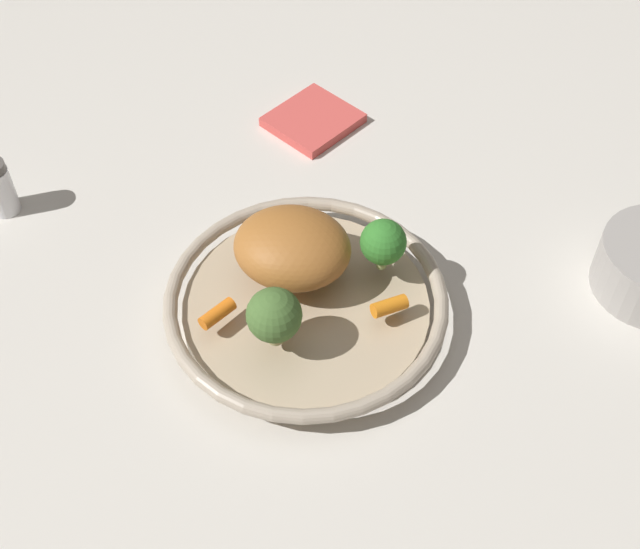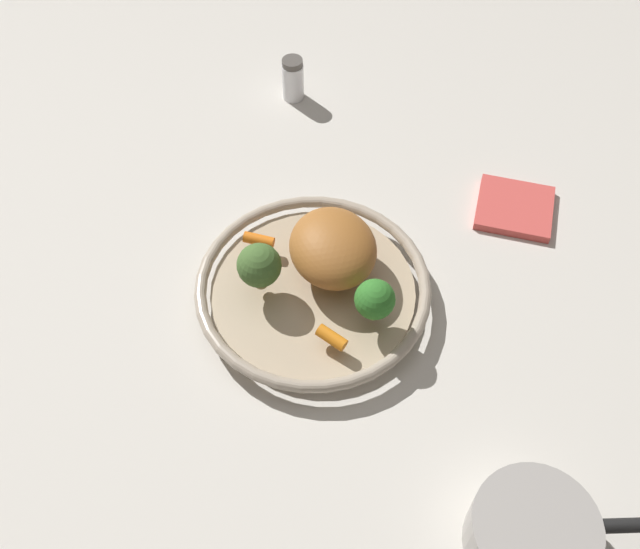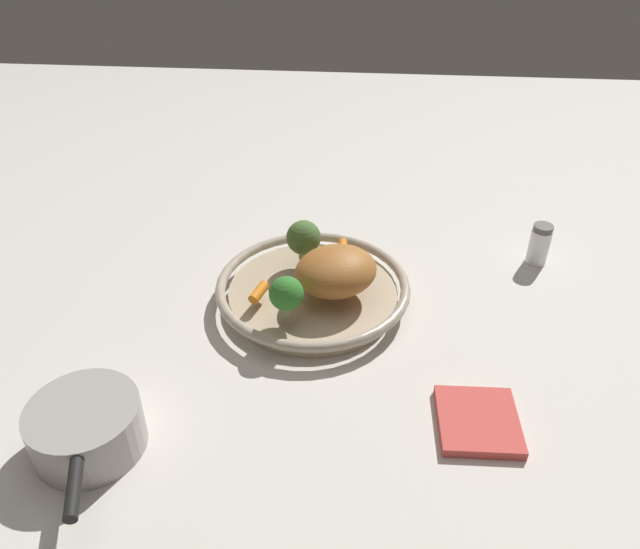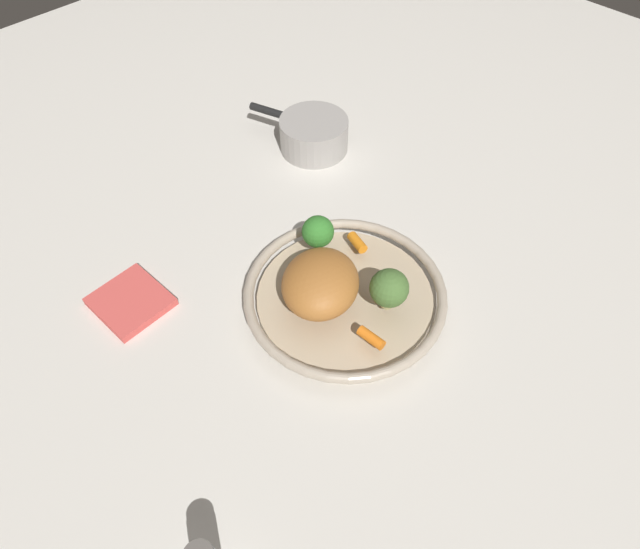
# 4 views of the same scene
# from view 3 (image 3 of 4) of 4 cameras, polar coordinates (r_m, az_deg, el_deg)

# --- Properties ---
(ground_plane) EXTENTS (2.59, 2.59, 0.00)m
(ground_plane) POSITION_cam_3_polar(r_m,az_deg,el_deg) (1.03, -0.65, -2.53)
(ground_plane) COLOR beige
(serving_bowl) EXTENTS (0.33, 0.33, 0.04)m
(serving_bowl) POSITION_cam_3_polar(r_m,az_deg,el_deg) (1.02, -0.66, -1.53)
(serving_bowl) COLOR tan
(serving_bowl) RESTS_ON ground_plane
(roast_chicken_piece) EXTENTS (0.17, 0.18, 0.07)m
(roast_chicken_piece) POSITION_cam_3_polar(r_m,az_deg,el_deg) (0.97, 1.52, 0.34)
(roast_chicken_piece) COLOR #A1622A
(roast_chicken_piece) RESTS_ON serving_bowl
(baby_carrot_left) EXTENTS (0.05, 0.03, 0.02)m
(baby_carrot_left) POSITION_cam_3_polar(r_m,az_deg,el_deg) (0.97, -5.77, -1.68)
(baby_carrot_left) COLOR orange
(baby_carrot_left) RESTS_ON serving_bowl
(baby_carrot_right) EXTENTS (0.04, 0.02, 0.02)m
(baby_carrot_right) POSITION_cam_3_polar(r_m,az_deg,el_deg) (1.08, 2.13, 2.47)
(baby_carrot_right) COLOR orange
(baby_carrot_right) RESTS_ON serving_bowl
(broccoli_floret_small) EXTENTS (0.06, 0.06, 0.07)m
(broccoli_floret_small) POSITION_cam_3_polar(r_m,az_deg,el_deg) (1.04, -1.56, 3.45)
(broccoli_floret_small) COLOR tan
(broccoli_floret_small) RESTS_ON serving_bowl
(broccoli_floret_edge) EXTENTS (0.05, 0.05, 0.07)m
(broccoli_floret_edge) POSITION_cam_3_polar(r_m,az_deg,el_deg) (0.91, -3.19, -1.83)
(broccoli_floret_edge) COLOR #96AB66
(broccoli_floret_edge) RESTS_ON serving_bowl
(salt_shaker) EXTENTS (0.04, 0.04, 0.08)m
(salt_shaker) POSITION_cam_3_polar(r_m,az_deg,el_deg) (1.18, 19.95, 2.69)
(salt_shaker) COLOR white
(salt_shaker) RESTS_ON ground_plane
(saucepan) EXTENTS (0.21, 0.14, 0.07)m
(saucepan) POSITION_cam_3_polar(r_m,az_deg,el_deg) (0.84, -21.11, -13.32)
(saucepan) COLOR #9E9993
(saucepan) RESTS_ON ground_plane
(dish_towel) EXTENTS (0.12, 0.11, 0.01)m
(dish_towel) POSITION_cam_3_polar(r_m,az_deg,el_deg) (0.86, 14.65, -13.20)
(dish_towel) COLOR #D14C47
(dish_towel) RESTS_ON ground_plane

